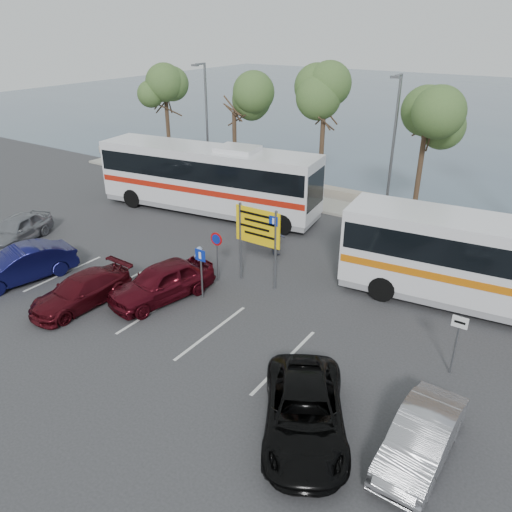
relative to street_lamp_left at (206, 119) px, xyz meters
The scene contains 25 objects.
ground 17.43m from the street_lamp_left, 53.51° to the right, with size 120.00×120.00×0.00m, color #2E2E30.
kerb_strip 10.99m from the street_lamp_left, ahead, with size 44.00×2.40×0.15m, color gray.
seawall 11.16m from the street_lamp_left, 13.93° to the left, with size 48.00×0.80×0.60m, color gray.
sea 47.77m from the street_lamp_left, 77.86° to the left, with size 140.00×140.00×0.00m, color #405167.
tree_far_left 4.38m from the street_lamp_left, behind, with size 3.20×3.20×7.60m.
tree_left 2.49m from the street_lamp_left, 13.51° to the left, with size 3.20×3.20×7.20m.
tree_mid 8.76m from the street_lamp_left, ahead, with size 3.20×3.20×8.00m.
tree_right 14.59m from the street_lamp_left, ahead, with size 3.20×3.20×7.40m.
street_lamp_left is the anchor object (origin of this frame).
street_lamp_right 13.00m from the street_lamp_left, ahead, with size 0.45×1.15×8.01m.
direction_sign 15.24m from the street_lamp_left, 43.17° to the right, with size 2.20×0.12×3.60m.
sign_no_stop 14.88m from the street_lamp_left, 49.83° to the right, with size 0.60×0.08×2.35m.
sign_parking 16.37m from the street_lamp_left, 52.40° to the right, with size 0.50×0.07×2.25m.
sign_taxi 23.38m from the street_lamp_left, 31.27° to the right, with size 0.50×0.07×2.20m.
lane_markings 17.62m from the street_lamp_left, 58.61° to the right, with size 12.02×4.20×0.01m, color silver, non-canonical shape.
coach_bus_left 6.17m from the street_lamp_left, 51.08° to the right, with size 13.78×4.75×4.21m.
coach_bus_right 21.77m from the street_lamp_left, 18.96° to the right, with size 12.92×4.05×3.96m.
car_silver_a 14.23m from the street_lamp_left, 98.40° to the right, with size 1.72×4.28×1.46m, color gray.
car_blue 16.54m from the street_lamp_left, 82.59° to the right, with size 1.63×4.68×1.54m, color #0D0F40.
car_maroon 17.43m from the street_lamp_left, 69.22° to the right, with size 1.77×4.36×1.27m, color #490C13.
car_red 16.50m from the street_lamp_left, 58.34° to the right, with size 1.85×4.60×1.57m, color #4C0A14.
suv_black 24.37m from the street_lamp_left, 45.03° to the right, with size 2.25×4.88×1.36m, color black.
car_silver_b 25.99m from the street_lamp_left, 38.86° to the right, with size 1.40×4.00×1.32m, color gray.
pedestrian_near 14.86m from the street_lamp_left, 52.89° to the right, with size 0.60×0.39×1.63m, color #7F94B8.
pedestrian_far 12.75m from the street_lamp_left, 35.07° to the right, with size 0.92×0.72×1.90m, color #383D55.
Camera 1 is at (11.81, -13.18, 10.64)m, focal length 35.00 mm.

